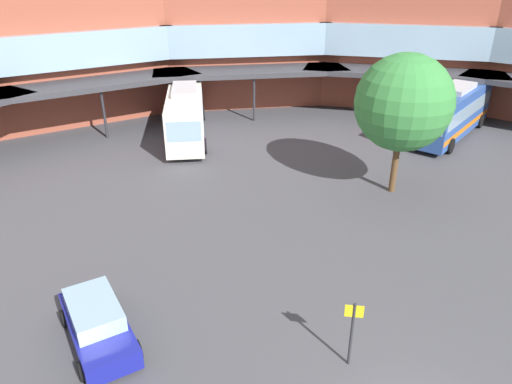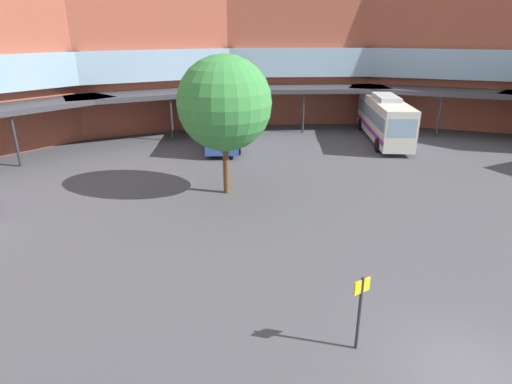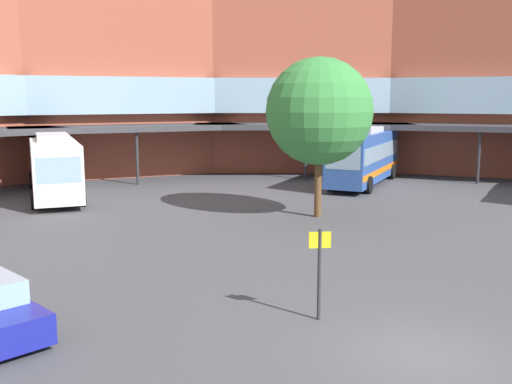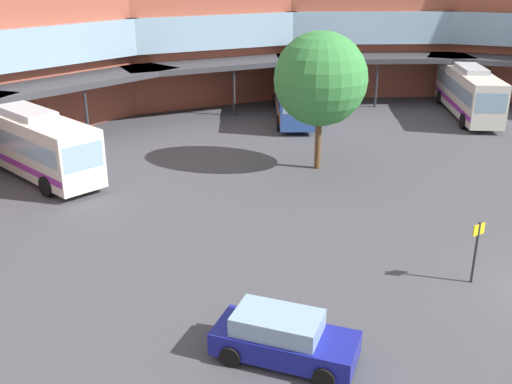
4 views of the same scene
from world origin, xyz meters
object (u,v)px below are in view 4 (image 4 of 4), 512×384
Objects in this scene: bus_3 at (469,91)px; parked_car at (283,338)px; bus_2 at (30,141)px; plaza_tree at (321,79)px; bus_1 at (293,93)px; stop_sign_post at (476,246)px.

bus_3 is 34.38m from parked_car.
bus_2 is at bearing 148.65° from parked_car.
plaza_tree is at bearing 47.20° from bus_2.
bus_3 is (29.52, -13.10, 0.03)m from bus_2.
bus_1 reaches higher than bus_3.
bus_2 is at bearing 100.77° from stop_sign_post.
parked_car is (-33.32, -8.37, -1.22)m from bus_3.
bus_3 is 27.23m from stop_sign_post.
parked_car is 18.70m from plaza_tree.
plaza_tree is (-8.38, -8.40, 3.27)m from bus_1.
bus_2 reaches higher than stop_sign_post.
parked_car is at bearing -23.31° from bus_3.
bus_2 is 1.46× the size of plaza_tree.
stop_sign_post is at bearing -119.50° from plaza_tree.
bus_3 reaches higher than parked_car.
bus_2 is 1.09× the size of bus_3.
bus_3 is at bearing 92.44° from bus_1.
bus_3 is 2.24× the size of parked_car.
parked_car is at bearing -147.50° from plaza_tree.
plaza_tree is at bearing 101.19° from parked_car.
plaza_tree is at bearing 60.50° from stop_sign_post.
stop_sign_post reaches higher than parked_car.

